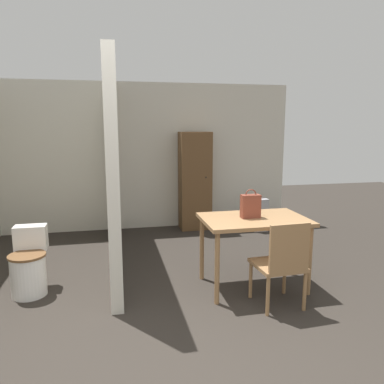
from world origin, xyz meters
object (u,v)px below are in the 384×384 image
at_px(wooden_chair, 282,262).
at_px(space_heater, 259,214).
at_px(wooden_cabinet, 195,181).
at_px(toilet, 29,266).
at_px(handbag, 251,206).
at_px(dining_table, 254,226).

distance_m(wooden_chair, space_heater, 2.81).
bearing_deg(wooden_chair, wooden_cabinet, 90.31).
height_order(toilet, handbag, handbag).
relative_size(wooden_chair, space_heater, 1.61).
xyz_separation_m(dining_table, handbag, (-0.04, 0.01, 0.22)).
xyz_separation_m(handbag, space_heater, (1.00, 2.13, -0.65)).
xyz_separation_m(wooden_cabinet, space_heater, (1.05, -0.37, -0.56)).
xyz_separation_m(wooden_chair, space_heater, (0.87, 2.67, -0.20)).
xyz_separation_m(dining_table, space_heater, (0.95, 2.14, -0.42)).
distance_m(dining_table, space_heater, 2.38).
bearing_deg(wooden_cabinet, handbag, -88.69).
bearing_deg(handbag, wooden_cabinet, 91.31).
relative_size(wooden_cabinet, space_heater, 3.03).
bearing_deg(handbag, toilet, 171.95).
bearing_deg(wooden_cabinet, toilet, -136.86).
bearing_deg(dining_table, toilet, 171.77).
relative_size(dining_table, wooden_chair, 1.27).
bearing_deg(wooden_cabinet, wooden_chair, -86.52).
relative_size(wooden_chair, toilet, 1.27).
relative_size(dining_table, wooden_cabinet, 0.68).
height_order(dining_table, wooden_cabinet, wooden_cabinet).
distance_m(handbag, space_heater, 2.44).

